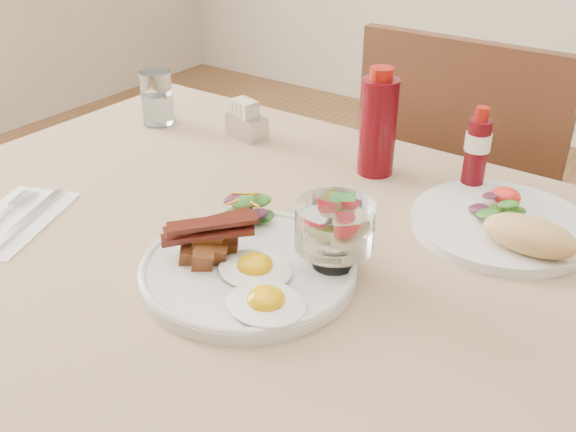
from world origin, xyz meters
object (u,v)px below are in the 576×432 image
Objects in this scene: table at (296,307)px; fruit_cup at (335,226)px; chair_far at (463,209)px; hot_sauce_bottle at (476,152)px; main_plate at (248,269)px; second_plate at (508,225)px; sugar_caddy at (246,122)px; water_glass at (157,101)px; ketchup_bottle at (378,125)px.

fruit_cup reaches higher than table.
hot_sauce_bottle is (0.12, -0.34, 0.30)m from chair_far.
hot_sauce_bottle is (0.14, 0.39, 0.06)m from main_plate.
main_plate is (-0.02, -0.07, 0.10)m from table.
chair_far reaches higher than table.
second_plate is at bearing 45.14° from table.
chair_far is (0.00, 0.66, -0.14)m from table.
second_plate is 0.53m from sugar_caddy.
fruit_cup reaches higher than water_glass.
ketchup_bottle reaches higher than second_plate.
hot_sauce_bottle is at bearing 17.28° from sugar_caddy.
water_glass is (-0.19, -0.05, 0.02)m from sugar_caddy.
chair_far is 6.56× the size of hot_sauce_bottle.
ketchup_bottle is at bearing 92.49° from main_plate.
table is at bearing -25.44° from water_glass.
table is 0.44m from sugar_caddy.
ketchup_bottle is at bearing -169.84° from hot_sauce_bottle.
chair_far is at bearing 62.86° from sugar_caddy.
main_plate is 0.37m from second_plate.
water_glass reaches higher than sugar_caddy.
table is at bearing -110.58° from hot_sauce_bottle.
main_plate is 0.42m from hot_sauce_bottle.
fruit_cup reaches higher than main_plate.
second_plate reaches higher than table.
hot_sauce_bottle reaches higher than table.
water_glass reaches higher than table.
hot_sauce_bottle is (0.06, 0.33, -0.00)m from fruit_cup.
water_glass is (-0.50, 0.24, 0.14)m from table.
ketchup_bottle is 1.28× the size of hot_sauce_bottle.
second_plate is 1.41× the size of ketchup_bottle.
ketchup_bottle is 0.47m from water_glass.
table is at bearing -134.86° from second_plate.
second_plate is 2.42× the size of water_glass.
table is 0.17m from fruit_cup.
table is 9.38× the size of hot_sauce_bottle.
hot_sauce_bottle is at bearing 7.31° from water_glass.
second_plate is at bearing 50.51° from main_plate.
ketchup_bottle reaches higher than water_glass.
ketchup_bottle reaches higher than sugar_caddy.
second_plate is 2.97× the size of sugar_caddy.
chair_far is 0.55m from second_plate.
second_plate reaches higher than main_plate.
sugar_caddy is 0.19m from water_glass.
chair_far is at bearing 115.55° from second_plate.
chair_far is 3.62× the size of second_plate.
second_plate is (0.21, -0.45, 0.24)m from chair_far.
fruit_cup is 0.48m from sugar_caddy.
ketchup_bottle is (-0.10, 0.30, 0.01)m from fruit_cup.
main_plate is at bearing -129.49° from second_plate.
table is 4.75× the size of main_plate.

